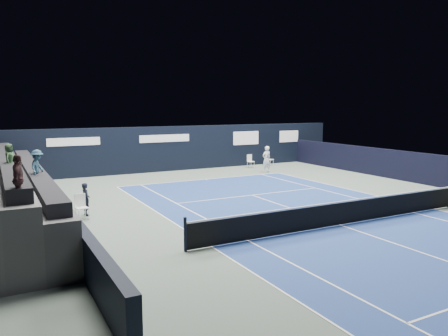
% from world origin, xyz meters
% --- Properties ---
extents(ground, '(48.00, 48.00, 0.00)m').
position_xyz_m(ground, '(0.00, 2.00, 0.00)').
color(ground, '#516058').
rests_on(ground, ground).
extents(court_surface, '(10.97, 23.77, 0.01)m').
position_xyz_m(court_surface, '(0.00, 0.00, 0.00)').
color(court_surface, navy).
rests_on(court_surface, ground).
extents(enclosure_wall_right, '(0.30, 22.00, 1.80)m').
position_xyz_m(enclosure_wall_right, '(10.50, 6.00, 0.90)').
color(enclosure_wall_right, black).
rests_on(enclosure_wall_right, ground).
extents(folding_chair_back_a, '(0.45, 0.47, 0.96)m').
position_xyz_m(folding_chair_back_a, '(5.22, 15.15, 0.64)').
color(folding_chair_back_a, silver).
rests_on(folding_chair_back_a, ground).
extents(folding_chair_back_b, '(0.58, 0.57, 1.02)m').
position_xyz_m(folding_chair_back_b, '(7.02, 15.31, 0.58)').
color(folding_chair_back_b, white).
rests_on(folding_chair_back_b, ground).
extents(line_judge_chair, '(0.52, 0.51, 1.02)m').
position_xyz_m(line_judge_chair, '(-8.53, 5.60, 0.58)').
color(line_judge_chair, white).
rests_on(line_judge_chair, ground).
extents(line_judge, '(0.37, 0.53, 1.37)m').
position_xyz_m(line_judge, '(-8.24, 6.13, 0.68)').
color(line_judge, black).
rests_on(line_judge, ground).
extents(court_markings, '(11.03, 23.83, 0.00)m').
position_xyz_m(court_markings, '(0.00, 0.00, 0.01)').
color(court_markings, white).
rests_on(court_markings, court_surface).
extents(tennis_net, '(12.90, 0.10, 1.10)m').
position_xyz_m(tennis_net, '(0.00, 0.00, 0.51)').
color(tennis_net, black).
rests_on(tennis_net, ground).
extents(back_sponsor_wall, '(26.00, 0.63, 3.10)m').
position_xyz_m(back_sponsor_wall, '(0.01, 16.50, 1.55)').
color(back_sponsor_wall, black).
rests_on(back_sponsor_wall, ground).
extents(side_barrier_left, '(0.33, 22.00, 1.20)m').
position_xyz_m(side_barrier_left, '(-9.50, 5.97, 0.60)').
color(side_barrier_left, black).
rests_on(side_barrier_left, ground).
extents(tennis_player, '(0.71, 0.87, 1.79)m').
position_xyz_m(tennis_player, '(5.00, 12.62, 0.90)').
color(tennis_player, white).
rests_on(tennis_player, ground).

